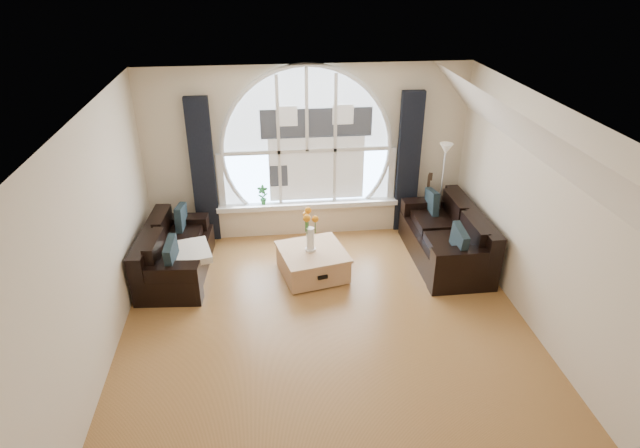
{
  "coord_description": "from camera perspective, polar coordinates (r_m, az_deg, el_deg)",
  "views": [
    {
      "loc": [
        -0.67,
        -5.06,
        4.15
      ],
      "look_at": [
        0.0,
        0.9,
        1.05
      ],
      "focal_mm": 29.79,
      "sensor_mm": 36.0,
      "label": 1
    }
  ],
  "objects": [
    {
      "name": "coffee_chest",
      "position": [
        7.56,
        -0.8,
        -4.03
      ],
      "size": [
        1.06,
        1.06,
        0.43
      ],
      "primitive_type": "cube",
      "rotation": [
        0.0,
        0.0,
        0.22
      ],
      "color": "#A47850",
      "rests_on": "ground"
    },
    {
      "name": "curtain_left",
      "position": [
        8.31,
        -12.45,
        5.5
      ],
      "size": [
        0.35,
        0.12,
        2.3
      ],
      "primitive_type": "cube",
      "color": "black",
      "rests_on": "ground"
    },
    {
      "name": "curtain_right",
      "position": [
        8.56,
        9.46,
        6.44
      ],
      "size": [
        0.35,
        0.12,
        2.3
      ],
      "primitive_type": "cube",
      "color": "black",
      "rests_on": "ground"
    },
    {
      "name": "wall_back",
      "position": [
        8.32,
        -1.43,
        7.67
      ],
      "size": [
        5.0,
        0.01,
        2.7
      ],
      "primitive_type": "cube",
      "color": "beige",
      "rests_on": "ground"
    },
    {
      "name": "floor_lamp",
      "position": [
        8.46,
        12.88,
        3.27
      ],
      "size": [
        0.24,
        0.24,
        1.6
      ],
      "primitive_type": "cube",
      "color": "#B2B2B2",
      "rests_on": "ground"
    },
    {
      "name": "vase_flowers",
      "position": [
        7.29,
        -1.07,
        -0.17
      ],
      "size": [
        0.24,
        0.24,
        0.7
      ],
      "primitive_type": "cube",
      "color": "white",
      "rests_on": "coffee_chest"
    },
    {
      "name": "throw_blanket",
      "position": [
        7.43,
        -13.92,
        -3.0
      ],
      "size": [
        0.67,
        0.67,
        0.1
      ],
      "primitive_type": "cube",
      "rotation": [
        0.0,
        0.0,
        0.25
      ],
      "color": "silver",
      "rests_on": "sofa_left"
    },
    {
      "name": "window_frame",
      "position": [
        8.18,
        -1.41,
        9.34
      ],
      "size": [
        2.76,
        0.08,
        2.15
      ],
      "primitive_type": "cube",
      "color": "white",
      "rests_on": "wall_back"
    },
    {
      "name": "wall_front",
      "position": [
        3.69,
        6.82,
        -22.28
      ],
      "size": [
        5.0,
        0.01,
        2.7
      ],
      "primitive_type": "cube",
      "color": "beige",
      "rests_on": "ground"
    },
    {
      "name": "guitar",
      "position": [
        8.79,
        11.29,
        2.46
      ],
      "size": [
        0.42,
        0.35,
        1.06
      ],
      "primitive_type": "cube",
      "rotation": [
        0.0,
        0.0,
        -0.36
      ],
      "color": "#985A2C",
      "rests_on": "ground"
    },
    {
      "name": "potted_plant",
      "position": [
        8.44,
        -6.18,
        3.12
      ],
      "size": [
        0.17,
        0.11,
        0.32
      ],
      "primitive_type": "imported",
      "rotation": [
        0.0,
        0.0,
        0.0
      ],
      "color": "#1E6023",
      "rests_on": "window_sill"
    },
    {
      "name": "window_sill",
      "position": [
        8.55,
        -1.3,
        2.14
      ],
      "size": [
        2.9,
        0.22,
        0.08
      ],
      "primitive_type": "cube",
      "color": "white",
      "rests_on": "wall_back"
    },
    {
      "name": "sofa_left",
      "position": [
        7.76,
        -15.32,
        -2.64
      ],
      "size": [
        0.95,
        1.72,
        0.74
      ],
      "primitive_type": "cube",
      "rotation": [
        0.0,
        0.0,
        -0.08
      ],
      "color": "black",
      "rests_on": "ground"
    },
    {
      "name": "sofa_right",
      "position": [
        8.04,
        13.37,
        -1.28
      ],
      "size": [
        0.94,
        1.85,
        0.82
      ],
      "primitive_type": "cube",
      "rotation": [
        0.0,
        0.0,
        0.01
      ],
      "color": "black",
      "rests_on": "ground"
    },
    {
      "name": "arched_window",
      "position": [
        8.21,
        -1.43,
        9.41
      ],
      "size": [
        2.6,
        0.06,
        2.15
      ],
      "primitive_type": "cube",
      "color": "silver",
      "rests_on": "wall_back"
    },
    {
      "name": "ceiling",
      "position": [
        5.31,
        1.1,
        11.47
      ],
      "size": [
        5.0,
        5.5,
        0.01
      ],
      "primitive_type": "cube",
      "color": "silver",
      "rests_on": "ground"
    },
    {
      "name": "ground",
      "position": [
        6.58,
        0.89,
        -11.78
      ],
      "size": [
        5.0,
        5.5,
        0.01
      ],
      "primitive_type": "cube",
      "color": "brown",
      "rests_on": "ground"
    },
    {
      "name": "neighbor_house",
      "position": [
        8.25,
        -0.36,
        8.59
      ],
      "size": [
        1.7,
        0.02,
        1.5
      ],
      "primitive_type": "cube",
      "color": "silver",
      "rests_on": "wall_back"
    },
    {
      "name": "wall_right",
      "position": [
        6.59,
        23.08,
        -0.15
      ],
      "size": [
        0.01,
        5.5,
        2.7
      ],
      "primitive_type": "cube",
      "color": "beige",
      "rests_on": "ground"
    },
    {
      "name": "wall_left",
      "position": [
        6.07,
        -23.17,
        -2.57
      ],
      "size": [
        0.01,
        5.5,
        2.7
      ],
      "primitive_type": "cube",
      "color": "beige",
      "rests_on": "ground"
    },
    {
      "name": "attic_slope",
      "position": [
        6.09,
        22.29,
        8.09
      ],
      "size": [
        0.92,
        5.5,
        0.72
      ],
      "primitive_type": "cube",
      "color": "silver",
      "rests_on": "ground"
    }
  ]
}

